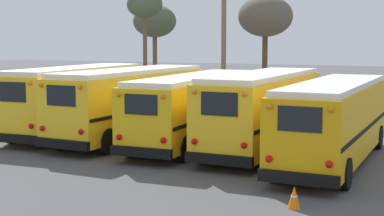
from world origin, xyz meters
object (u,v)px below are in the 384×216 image
(school_bus_2, at_px, (196,106))
(traffic_cone, at_px, (294,197))
(school_bus_3, at_px, (263,109))
(bare_tree_2, at_px, (265,17))
(school_bus_0, at_px, (77,98))
(utility_pole, at_px, (224,42))
(school_bus_4, at_px, (334,119))
(school_bus_1, at_px, (131,101))
(bare_tree_0, at_px, (155,22))
(bare_tree_1, at_px, (145,7))

(school_bus_2, relative_size, traffic_cone, 17.03)
(school_bus_3, bearing_deg, bare_tree_2, 107.92)
(school_bus_0, relative_size, utility_pole, 1.15)
(school_bus_2, bearing_deg, utility_pole, 106.93)
(school_bus_4, distance_m, traffic_cone, 6.43)
(utility_pole, relative_size, traffic_cone, 13.54)
(school_bus_3, bearing_deg, traffic_cone, -65.87)
(school_bus_1, distance_m, school_bus_2, 3.17)
(school_bus_0, bearing_deg, utility_pole, 79.11)
(school_bus_3, height_order, bare_tree_2, bare_tree_2)
(school_bus_1, relative_size, school_bus_4, 0.99)
(bare_tree_2, xyz_separation_m, traffic_cone, (8.94, -24.71, -5.78))
(school_bus_3, distance_m, bare_tree_0, 22.68)
(school_bus_1, xyz_separation_m, school_bus_4, (9.48, -1.44, -0.10))
(school_bus_1, xyz_separation_m, bare_tree_1, (-6.04, 11.93, 4.94))
(school_bus_0, xyz_separation_m, school_bus_3, (9.48, -0.31, -0.02))
(bare_tree_0, bearing_deg, school_bus_0, -73.78)
(school_bus_0, distance_m, school_bus_4, 12.74)
(utility_pole, xyz_separation_m, bare_tree_0, (-7.33, 4.03, 1.51))
(school_bus_3, relative_size, traffic_cone, 15.49)
(school_bus_3, relative_size, bare_tree_2, 1.27)
(school_bus_4, bearing_deg, bare_tree_2, 115.25)
(utility_pole, xyz_separation_m, bare_tree_2, (1.50, 4.06, 1.76))
(bare_tree_1, distance_m, bare_tree_2, 8.52)
(bare_tree_0, xyz_separation_m, bare_tree_1, (2.00, -5.03, 0.85))
(traffic_cone, bearing_deg, bare_tree_0, 125.75)
(school_bus_1, height_order, bare_tree_1, bare_tree_1)
(bare_tree_1, bearing_deg, school_bus_4, -40.73)
(school_bus_4, relative_size, utility_pole, 1.20)
(bare_tree_0, bearing_deg, school_bus_2, -56.23)
(school_bus_2, relative_size, school_bus_3, 1.10)
(school_bus_2, distance_m, bare_tree_1, 15.73)
(school_bus_0, height_order, school_bus_2, school_bus_0)
(bare_tree_2, bearing_deg, bare_tree_1, -143.49)
(school_bus_4, bearing_deg, school_bus_2, 165.38)
(school_bus_1, bearing_deg, traffic_cone, -38.45)
(bare_tree_1, bearing_deg, school_bus_0, -76.20)
(bare_tree_2, bearing_deg, school_bus_2, -81.96)
(utility_pole, bearing_deg, bare_tree_0, 151.20)
(bare_tree_2, bearing_deg, school_bus_0, -103.23)
(school_bus_3, relative_size, utility_pole, 1.14)
(bare_tree_2, bearing_deg, traffic_cone, -70.11)
(bare_tree_1, relative_size, bare_tree_2, 1.02)
(school_bus_1, relative_size, school_bus_2, 0.94)
(school_bus_1, bearing_deg, school_bus_3, -1.04)
(school_bus_3, xyz_separation_m, bare_tree_2, (-5.53, 17.10, 4.36))
(school_bus_4, xyz_separation_m, traffic_cone, (0.25, -6.29, -1.34))
(bare_tree_0, height_order, bare_tree_1, bare_tree_1)
(school_bus_3, distance_m, traffic_cone, 8.46)
(bare_tree_0, relative_size, bare_tree_2, 0.94)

